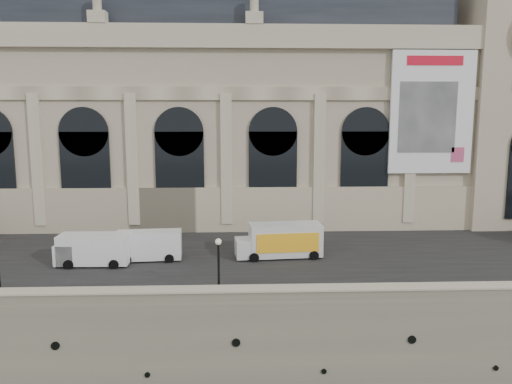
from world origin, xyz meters
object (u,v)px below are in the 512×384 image
van_b (90,250)px  box_truck (280,241)px  van_c (145,246)px  lamp_right (219,269)px

van_b → box_truck: 16.53m
van_c → box_truck: size_ratio=0.76×
lamp_right → box_truck: bearing=62.7°
van_b → box_truck: size_ratio=0.78×
van_c → lamp_right: lamp_right is taller
box_truck → van_b: bearing=-173.9°
van_c → lamp_right: bearing=-54.6°
van_b → box_truck: bearing=6.1°
box_truck → lamp_right: 11.34m
van_c → lamp_right: size_ratio=1.38×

